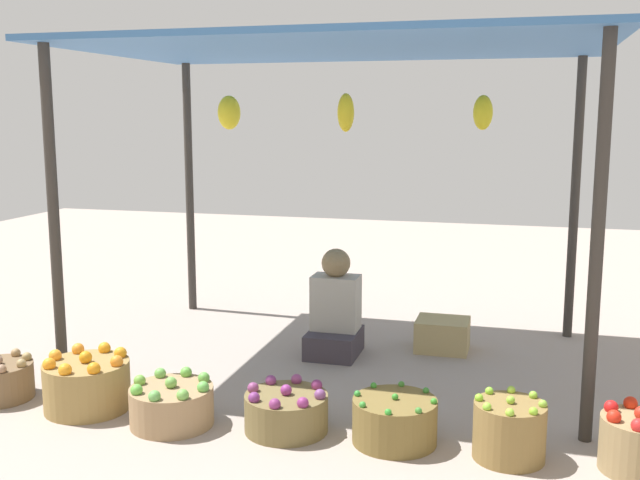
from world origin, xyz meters
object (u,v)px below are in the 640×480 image
(basket_green_apples, at_px, (172,405))
(basket_red_tomatoes, at_px, (639,443))
(vendor_person, at_px, (335,314))
(basket_purple_onions, at_px, (286,411))
(basket_oranges, at_px, (87,384))
(basket_limes, at_px, (509,430))
(basket_green_chilies, at_px, (395,421))
(wooden_crate_near_vendor, at_px, (442,335))

(basket_green_apples, distance_m, basket_red_tomatoes, 2.48)
(vendor_person, relative_size, basket_purple_onions, 1.68)
(basket_oranges, xyz_separation_m, basket_green_apples, (0.59, -0.08, -0.04))
(basket_limes, bearing_deg, basket_red_tomatoes, 2.57)
(basket_green_apples, height_order, basket_purple_onions, basket_green_apples)
(basket_oranges, bearing_deg, basket_green_chilies, 0.85)
(basket_purple_onions, height_order, wooden_crate_near_vendor, basket_purple_onions)
(vendor_person, height_order, basket_limes, vendor_person)
(vendor_person, relative_size, basket_limes, 2.13)
(vendor_person, height_order, basket_red_tomatoes, vendor_person)
(basket_oranges, bearing_deg, basket_red_tomatoes, 0.41)
(basket_oranges, height_order, basket_limes, basket_oranges)
(basket_oranges, relative_size, basket_green_chilies, 1.11)
(basket_purple_onions, xyz_separation_m, wooden_crate_near_vendor, (0.68, 1.68, 0.01))
(basket_green_chilies, relative_size, basket_limes, 1.24)
(basket_oranges, distance_m, basket_purple_onions, 1.24)
(basket_purple_onions, xyz_separation_m, basket_limes, (1.20, -0.02, 0.04))
(basket_green_apples, bearing_deg, vendor_person, 68.49)
(vendor_person, xyz_separation_m, basket_green_apples, (-0.58, -1.47, -0.18))
(basket_oranges, xyz_separation_m, basket_limes, (2.44, -0.01, -0.00))
(basket_purple_onions, xyz_separation_m, basket_green_chilies, (0.61, 0.01, 0.01))
(basket_limes, bearing_deg, basket_green_chilies, 176.81)
(basket_oranges, relative_size, basket_green_apples, 1.07)
(vendor_person, bearing_deg, basket_green_apples, -111.51)
(basket_green_chilies, bearing_deg, basket_oranges, -179.15)
(basket_green_apples, bearing_deg, basket_purple_onions, 7.94)
(basket_limes, relative_size, wooden_crate_near_vendor, 0.95)
(basket_oranges, distance_m, basket_green_chilies, 1.85)
(basket_purple_onions, bearing_deg, basket_oranges, -179.28)
(basket_purple_onions, distance_m, basket_limes, 1.20)
(basket_green_apples, height_order, basket_limes, basket_limes)
(basket_green_chilies, relative_size, basket_red_tomatoes, 1.20)
(basket_red_tomatoes, bearing_deg, basket_oranges, -179.59)
(vendor_person, distance_m, basket_red_tomatoes, 2.35)
(basket_red_tomatoes, bearing_deg, vendor_person, 144.00)
(basket_red_tomatoes, bearing_deg, basket_green_apples, -177.75)
(basket_green_chilies, bearing_deg, basket_red_tomatoes, -0.25)
(basket_purple_onions, height_order, basket_green_chilies, basket_green_chilies)
(vendor_person, relative_size, basket_oranges, 1.55)
(basket_green_chilies, xyz_separation_m, wooden_crate_near_vendor, (0.07, 1.67, -0.00))
(wooden_crate_near_vendor, bearing_deg, basket_purple_onions, -112.02)
(basket_green_apples, distance_m, basket_limes, 1.85)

